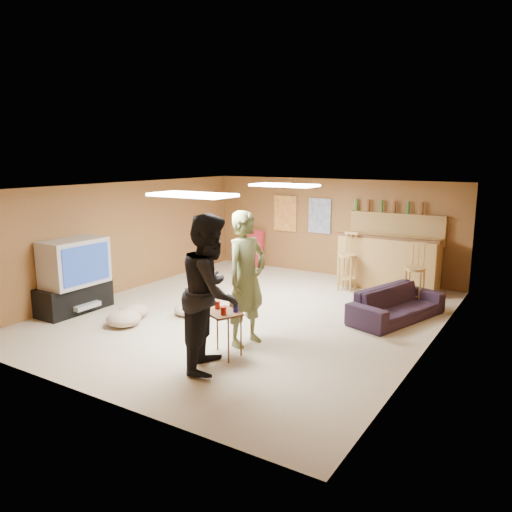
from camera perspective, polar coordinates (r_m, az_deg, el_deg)
The scene contains 32 objects.
ground at distance 8.75m, azimuth -0.70°, elevation -6.66°, with size 7.00×7.00×0.00m, color tan.
ceiling at distance 8.33m, azimuth -0.73°, elevation 7.88°, with size 6.00×7.00×0.02m, color silver.
wall_back at distance 11.53m, azimuth 8.70°, elevation 3.25°, with size 6.00×0.02×2.20m, color brown.
wall_front at distance 5.91m, azimuth -19.37°, elevation -5.10°, with size 6.00×0.02×2.20m, color brown.
wall_left at distance 10.37m, azimuth -14.84°, elevation 2.09°, with size 0.02×7.00×2.20m, color brown.
wall_right at distance 7.34m, azimuth 19.45°, elevation -1.95°, with size 0.02×7.00×2.20m, color brown.
tv_stand at distance 9.39m, azimuth -20.04°, elevation -4.50°, with size 0.55×1.30×0.50m, color black.
dvd_box at distance 9.25m, azimuth -19.15°, elevation -5.32°, with size 0.35×0.50×0.08m, color #B2B2B7.
tv_body at distance 9.19m, azimuth -20.04°, elevation -0.67°, with size 0.60×1.10×0.80m, color #B2B2B7.
tv_screen at distance 8.95m, azimuth -18.81°, elevation -0.89°, with size 0.02×0.95×0.65m, color navy.
bar_counter at distance 10.61m, azimuth 14.88°, elevation -0.73°, with size 2.00×0.60×1.10m, color olive.
bar_lip at distance 10.28m, azimuth 14.62°, elevation 2.02°, with size 2.10×0.12×0.05m, color #472A16.
bar_shelf at distance 10.89m, azimuth 15.84°, elevation 4.59°, with size 2.00×0.18×0.05m, color olive.
bar_backing at distance 10.95m, azimuth 15.78°, elevation 3.04°, with size 2.00×0.14×0.60m, color olive.
poster_left at distance 11.98m, azimuth 3.36°, elevation 4.87°, with size 0.60×0.03×0.85m, color #BF3F26.
poster_right at distance 11.58m, azimuth 7.29°, elevation 4.57°, with size 0.55×0.03×0.80m, color #334C99.
folding_chair_stack at distance 12.38m, azimuth -0.29°, elevation 0.89°, with size 0.50×0.14×0.90m, color red.
ceiling_panel_front at distance 7.12m, azimuth -7.30°, elevation 6.95°, with size 1.20×0.60×0.04m, color white.
ceiling_panel_back at distance 9.36m, azimuth 3.26°, elevation 8.08°, with size 1.20×0.60×0.04m, color white.
person_olive at distance 7.16m, azimuth -1.10°, elevation -2.61°, with size 0.71×0.47×1.96m, color #656D3F.
person_black at distance 6.38m, azimuth -5.18°, elevation -4.13°, with size 0.98×0.76×2.02m, color black.
sofa at distance 8.72m, azimuth 15.80°, elevation -5.30°, with size 1.85×0.72×0.54m, color black.
tray_table at distance 6.90m, azimuth -3.83°, elevation -8.90°, with size 0.49×0.39×0.64m, color #472A16.
cup_red_near at distance 6.91m, azimuth -4.44°, elevation -5.60°, with size 0.08×0.08×0.11m, color #A2160A.
cup_red_far at distance 6.66m, azimuth -3.75°, elevation -6.26°, with size 0.08×0.08×0.11m, color #A2160A.
cup_blue at distance 6.76m, azimuth -2.35°, elevation -6.01°, with size 0.07×0.07×0.10m, color navy.
bar_stool_left at distance 10.29m, azimuth 10.43°, elevation -0.42°, with size 0.40×0.40×1.27m, color olive, non-canonical shape.
bar_stool_right at distance 9.39m, azimuth 17.72°, elevation -1.87°, with size 0.41×0.41×1.29m, color olive, non-canonical shape.
cushion_near_tv at distance 8.78m, azimuth -13.87°, elevation -6.13°, with size 0.51×0.51×0.23m, color tan.
cushion_mid at distance 8.74m, azimuth -7.74°, elevation -6.03°, with size 0.49×0.49×0.22m, color tan.
cushion_far at distance 8.40m, azimuth -14.87°, elevation -6.92°, with size 0.56×0.56×0.25m, color tan.
bottle_row at distance 10.91m, azimuth 14.84°, elevation 5.48°, with size 1.48×0.08×0.26m, color #3F7233, non-canonical shape.
Camera 1 is at (4.48, -7.01, 2.72)m, focal length 35.00 mm.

